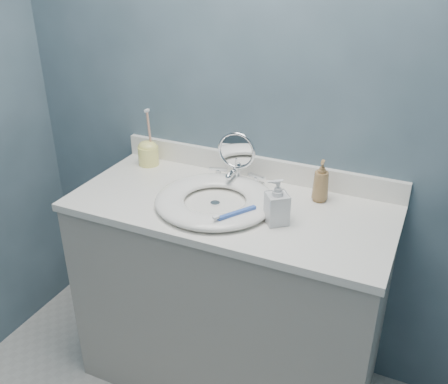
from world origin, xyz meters
The scene contains 12 objects.
back_wall centered at (0.00, 1.25, 1.20)m, with size 2.20×0.02×2.40m, color #405360.
vanity_cabinet centered at (0.00, 0.97, 0.42)m, with size 1.20×0.55×0.85m, color #A59E96.
countertop centered at (0.00, 0.97, 0.86)m, with size 1.22×0.57×0.03m, color white.
backsplash centered at (0.00, 1.24, 0.93)m, with size 1.22×0.02×0.09m, color white.
basin centered at (-0.05, 0.94, 0.90)m, with size 0.45×0.45×0.04m, color white, non-canonical shape.
drain centered at (-0.05, 0.94, 0.88)m, with size 0.04×0.04×0.01m, color silver.
faucet centered at (-0.05, 1.14, 0.91)m, with size 0.25×0.13×0.07m.
makeup_mirror centered at (-0.04, 1.13, 1.00)m, with size 0.15×0.09×0.23m.
soap_bottle_amber centered at (0.30, 1.14, 0.96)m, with size 0.06×0.06×0.16m, color olive.
soap_bottle_clear centered at (0.20, 0.91, 0.96)m, with size 0.07×0.08×0.17m, color silver.
toothbrush_holder centered at (-0.48, 1.16, 0.94)m, with size 0.09×0.09×0.25m.
toothbrush_lying centered at (0.08, 0.84, 0.92)m, with size 0.10×0.15×0.02m.
Camera 1 is at (0.67, -0.54, 1.77)m, focal length 40.00 mm.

